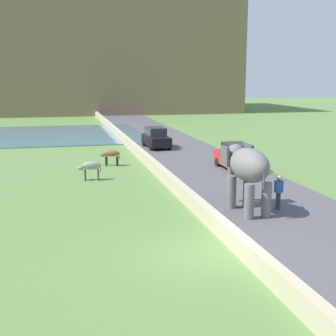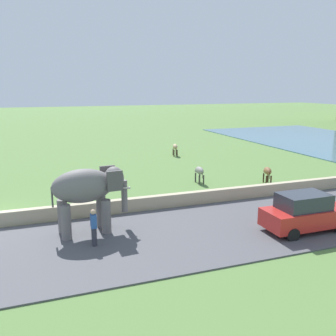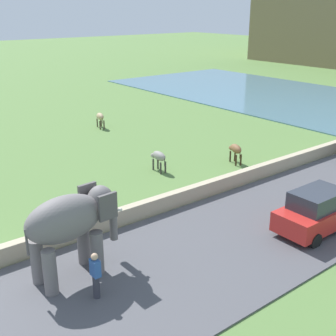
# 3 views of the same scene
# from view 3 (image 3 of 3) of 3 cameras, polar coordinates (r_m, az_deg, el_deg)

# --- Properties ---
(barrier_wall) EXTENTS (0.40, 110.00, 0.73)m
(barrier_wall) POSITION_cam_3_polar(r_m,az_deg,el_deg) (25.18, 14.04, 0.32)
(barrier_wall) COLOR tan
(barrier_wall) RESTS_ON ground
(lake) EXTENTS (36.00, 18.00, 0.08)m
(lake) POSITION_cam_3_polar(r_m,az_deg,el_deg) (48.03, 13.15, 9.28)
(lake) COLOR slate
(lake) RESTS_ON ground
(elephant) EXTENTS (1.60, 3.52, 2.99)m
(elephant) POSITION_cam_3_polar(r_m,az_deg,el_deg) (14.82, -12.41, -6.84)
(elephant) COLOR slate
(elephant) RESTS_ON ground
(person_beside_elephant) EXTENTS (0.36, 0.22, 1.63)m
(person_beside_elephant) POSITION_cam_3_polar(r_m,az_deg,el_deg) (14.14, -9.32, -13.48)
(person_beside_elephant) COLOR #33333D
(person_beside_elephant) RESTS_ON ground
(car_red) EXTENTS (1.81, 4.01, 1.80)m
(car_red) POSITION_cam_3_polar(r_m,az_deg,el_deg) (18.88, 18.83, -5.23)
(car_red) COLOR red
(car_red) RESTS_ON ground
(cow_grey) EXTENTS (1.41, 0.53, 1.15)m
(cow_grey) POSITION_cam_3_polar(r_m,az_deg,el_deg) (24.39, -1.21, 1.45)
(cow_grey) COLOR gray
(cow_grey) RESTS_ON ground
(cow_brown) EXTENTS (1.41, 0.80, 1.15)m
(cow_brown) POSITION_cam_3_polar(r_m,az_deg,el_deg) (25.94, 8.71, 2.38)
(cow_brown) COLOR brown
(cow_brown) RESTS_ON ground
(cow_tan) EXTENTS (1.42, 0.70, 1.15)m
(cow_tan) POSITION_cam_3_polar(r_m,az_deg,el_deg) (33.77, -8.76, 6.52)
(cow_tan) COLOR tan
(cow_tan) RESTS_ON ground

